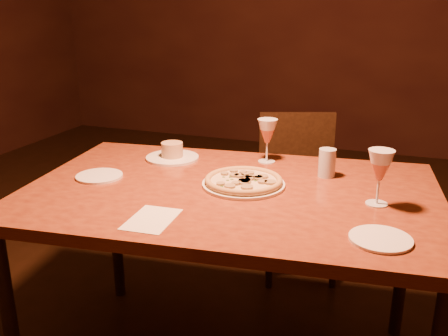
% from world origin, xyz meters
% --- Properties ---
extents(dining_table, '(1.57, 1.10, 0.79)m').
position_xyz_m(dining_table, '(0.14, 0.06, 0.72)').
color(dining_table, brown).
rests_on(dining_table, floor).
extents(chair_far, '(0.53, 0.53, 0.86)m').
position_xyz_m(chair_far, '(0.20, 1.00, 0.48)').
color(chair_far, black).
rests_on(chair_far, floor).
extents(pizza_plate, '(0.30, 0.30, 0.03)m').
position_xyz_m(pizza_plate, '(0.17, 0.11, 0.81)').
color(pizza_plate, white).
rests_on(pizza_plate, dining_table).
extents(ramekin_saucer, '(0.23, 0.23, 0.07)m').
position_xyz_m(ramekin_saucer, '(-0.22, 0.32, 0.81)').
color(ramekin_saucer, white).
rests_on(ramekin_saucer, dining_table).
extents(wine_glass_far, '(0.08, 0.08, 0.18)m').
position_xyz_m(wine_glass_far, '(0.18, 0.41, 0.88)').
color(wine_glass_far, '#C06850').
rests_on(wine_glass_far, dining_table).
extents(wine_glass_right, '(0.08, 0.08, 0.19)m').
position_xyz_m(wine_glass_right, '(0.64, 0.09, 0.88)').
color(wine_glass_right, '#C06850').
rests_on(wine_glass_right, dining_table).
extents(water_tumbler, '(0.07, 0.07, 0.11)m').
position_xyz_m(water_tumbler, '(0.44, 0.32, 0.84)').
color(water_tumbler, silver).
rests_on(water_tumbler, dining_table).
extents(side_plate_left, '(0.18, 0.18, 0.01)m').
position_xyz_m(side_plate_left, '(-0.38, 0.01, 0.79)').
color(side_plate_left, white).
rests_on(side_plate_left, dining_table).
extents(side_plate_near, '(0.18, 0.18, 0.01)m').
position_xyz_m(side_plate_near, '(0.67, -0.18, 0.79)').
color(side_plate_near, white).
rests_on(side_plate_near, dining_table).
extents(menu_card, '(0.14, 0.20, 0.00)m').
position_xyz_m(menu_card, '(-0.00, -0.28, 0.79)').
color(menu_card, silver).
rests_on(menu_card, dining_table).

